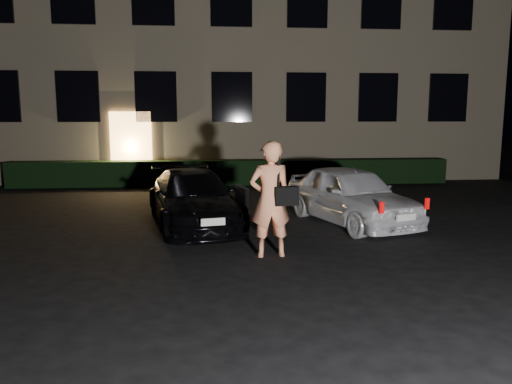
{
  "coord_description": "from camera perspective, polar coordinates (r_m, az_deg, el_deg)",
  "views": [
    {
      "loc": [
        -0.78,
        -6.64,
        2.4
      ],
      "look_at": [
        0.01,
        2.0,
        1.05
      ],
      "focal_mm": 35.0,
      "sensor_mm": 36.0,
      "label": 1
    }
  ],
  "objects": [
    {
      "name": "ground",
      "position": [
        7.1,
        1.39,
        -10.91
      ],
      "size": [
        80.0,
        80.0,
        0.0
      ],
      "primitive_type": "plane",
      "color": "black",
      "rests_on": "ground"
    },
    {
      "name": "building",
      "position": [
        21.94,
        -3.31,
        18.27
      ],
      "size": [
        20.0,
        8.11,
        12.0
      ],
      "color": "#776B55",
      "rests_on": "ground"
    },
    {
      "name": "hedge",
      "position": [
        17.27,
        -2.63,
        2.26
      ],
      "size": [
        15.0,
        0.7,
        0.85
      ],
      "primitive_type": "cube",
      "color": "black",
      "rests_on": "ground"
    },
    {
      "name": "sedan",
      "position": [
        10.91,
        -7.2,
        -0.74
      ],
      "size": [
        2.44,
        4.35,
        1.19
      ],
      "rotation": [
        0.0,
        0.0,
        0.2
      ],
      "color": "black",
      "rests_on": "ground"
    },
    {
      "name": "hatch",
      "position": [
        11.23,
        10.72,
        -0.31
      ],
      "size": [
        2.63,
        4.07,
        1.29
      ],
      "rotation": [
        0.0,
        0.0,
        0.32
      ],
      "color": "white",
      "rests_on": "ground"
    },
    {
      "name": "man",
      "position": [
        8.4,
        1.69,
        -0.83
      ],
      "size": [
        0.85,
        0.55,
        1.97
      ],
      "rotation": [
        0.0,
        0.0,
        3.25
      ],
      "color": "#FF9869",
      "rests_on": "ground"
    }
  ]
}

